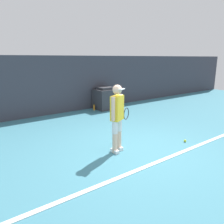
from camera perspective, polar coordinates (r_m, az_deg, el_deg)
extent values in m
plane|color=teal|center=(5.50, 6.10, -9.91)|extent=(24.00, 24.00, 0.00)
cube|color=#383842|center=(9.08, -14.16, 6.82)|extent=(24.00, 0.10, 2.31)
cube|color=white|center=(5.02, 12.14, -12.52)|extent=(21.60, 0.10, 0.01)
cylinder|color=beige|center=(5.25, 0.75, -8.11)|extent=(0.12, 0.12, 0.49)
cylinder|color=white|center=(5.12, 0.76, -4.01)|extent=(0.14, 0.14, 0.30)
cube|color=white|center=(5.33, 0.74, -10.15)|extent=(0.10, 0.24, 0.08)
cylinder|color=beige|center=(5.43, 1.82, -7.34)|extent=(0.12, 0.12, 0.49)
cylinder|color=white|center=(5.30, 1.85, -3.36)|extent=(0.14, 0.14, 0.30)
cube|color=white|center=(5.51, 1.80, -9.32)|extent=(0.10, 0.24, 0.08)
cube|color=yellow|center=(5.09, 1.34, 1.06)|extent=(0.39, 0.33, 0.58)
sphere|color=beige|center=(5.01, 1.37, 5.88)|extent=(0.22, 0.22, 0.22)
cube|color=white|center=(4.97, 2.41, 6.03)|extent=(0.21, 0.19, 0.02)
cylinder|color=beige|center=(4.92, 0.32, 0.81)|extent=(0.09, 0.09, 0.55)
cylinder|color=beige|center=(5.26, 2.30, 1.67)|extent=(0.09, 0.09, 0.55)
cylinder|color=black|center=(5.41, 2.70, -0.99)|extent=(0.18, 0.11, 0.03)
torus|color=black|center=(5.62, 3.74, -0.44)|extent=(0.29, 0.15, 0.31)
sphere|color=#D1E533|center=(6.29, 18.55, -7.13)|extent=(0.07, 0.07, 0.07)
cube|color=#333338|center=(9.71, -1.75, 3.38)|extent=(0.90, 0.80, 0.88)
cube|color=#333338|center=(9.63, -1.77, 6.24)|extent=(0.63, 0.56, 0.10)
cylinder|color=orange|center=(9.52, -4.69, 1.18)|extent=(0.07, 0.07, 0.24)
cylinder|color=black|center=(9.49, -4.70, 1.97)|extent=(0.04, 0.04, 0.02)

